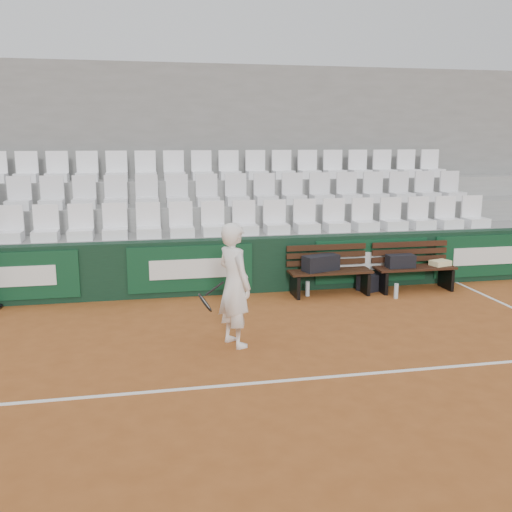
% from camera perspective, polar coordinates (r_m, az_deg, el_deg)
% --- Properties ---
extents(ground, '(80.00, 80.00, 0.00)m').
position_cam_1_polar(ground, '(6.71, -1.83, -12.76)').
color(ground, '#9A5122').
rests_on(ground, ground).
extents(court_baseline, '(18.00, 0.06, 0.01)m').
position_cam_1_polar(court_baseline, '(6.71, -1.83, -12.73)').
color(court_baseline, white).
rests_on(court_baseline, ground).
extents(back_barrier, '(18.00, 0.34, 1.00)m').
position_cam_1_polar(back_barrier, '(10.33, -5.13, -1.10)').
color(back_barrier, black).
rests_on(back_barrier, ground).
extents(grandstand_tier_front, '(18.00, 0.95, 1.00)m').
position_cam_1_polar(grandstand_tier_front, '(10.94, -5.84, -0.40)').
color(grandstand_tier_front, gray).
rests_on(grandstand_tier_front, ground).
extents(grandstand_tier_mid, '(18.00, 0.95, 1.45)m').
position_cam_1_polar(grandstand_tier_mid, '(11.83, -6.31, 1.61)').
color(grandstand_tier_mid, gray).
rests_on(grandstand_tier_mid, ground).
extents(grandstand_tier_back, '(18.00, 0.95, 1.90)m').
position_cam_1_polar(grandstand_tier_back, '(12.73, -6.72, 3.34)').
color(grandstand_tier_back, '#979694').
rests_on(grandstand_tier_back, ground).
extents(grandstand_rear_wall, '(18.00, 0.30, 4.40)m').
position_cam_1_polar(grandstand_rear_wall, '(13.23, -7.07, 9.09)').
color(grandstand_rear_wall, gray).
rests_on(grandstand_rear_wall, ground).
extents(seat_row_front, '(11.90, 0.44, 0.63)m').
position_cam_1_polar(seat_row_front, '(10.63, -5.84, 3.71)').
color(seat_row_front, white).
rests_on(seat_row_front, grandstand_tier_front).
extents(seat_row_mid, '(11.90, 0.44, 0.63)m').
position_cam_1_polar(seat_row_mid, '(11.52, -6.35, 6.56)').
color(seat_row_mid, silver).
rests_on(seat_row_mid, grandstand_tier_mid).
extents(seat_row_back, '(11.90, 0.44, 0.63)m').
position_cam_1_polar(seat_row_back, '(12.43, -6.79, 9.00)').
color(seat_row_back, white).
rests_on(seat_row_back, grandstand_tier_back).
extents(bench_left, '(1.50, 0.56, 0.45)m').
position_cam_1_polar(bench_left, '(10.38, 7.40, -2.65)').
color(bench_left, '#341C0F').
rests_on(bench_left, ground).
extents(bench_right, '(1.50, 0.56, 0.45)m').
position_cam_1_polar(bench_right, '(11.00, 15.53, -2.18)').
color(bench_right, '#351A0F').
rests_on(bench_right, ground).
extents(sports_bag_left, '(0.71, 0.47, 0.28)m').
position_cam_1_polar(sports_bag_left, '(10.27, 6.50, -0.69)').
color(sports_bag_left, black).
rests_on(sports_bag_left, bench_left).
extents(sports_bag_right, '(0.51, 0.24, 0.24)m').
position_cam_1_polar(sports_bag_right, '(10.79, 14.25, -0.50)').
color(sports_bag_right, black).
rests_on(sports_bag_right, bench_right).
extents(towel, '(0.40, 0.34, 0.10)m').
position_cam_1_polar(towel, '(11.18, 17.94, -0.66)').
color(towel, beige).
rests_on(towel, bench_right).
extents(sports_bag_ground, '(0.59, 0.48, 0.31)m').
position_cam_1_polar(sports_bag_ground, '(10.84, 11.49, -2.57)').
color(sports_bag_ground, black).
rests_on(sports_bag_ground, ground).
extents(water_bottle_near, '(0.08, 0.08, 0.27)m').
position_cam_1_polar(water_bottle_near, '(10.28, 5.17, -3.27)').
color(water_bottle_near, silver).
rests_on(water_bottle_near, ground).
extents(water_bottle_far, '(0.08, 0.08, 0.27)m').
position_cam_1_polar(water_bottle_far, '(10.38, 13.84, -3.41)').
color(water_bottle_far, silver).
rests_on(water_bottle_far, ground).
extents(tennis_player, '(0.81, 0.73, 1.69)m').
position_cam_1_polar(tennis_player, '(7.68, -2.20, -2.90)').
color(tennis_player, white).
rests_on(tennis_player, ground).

